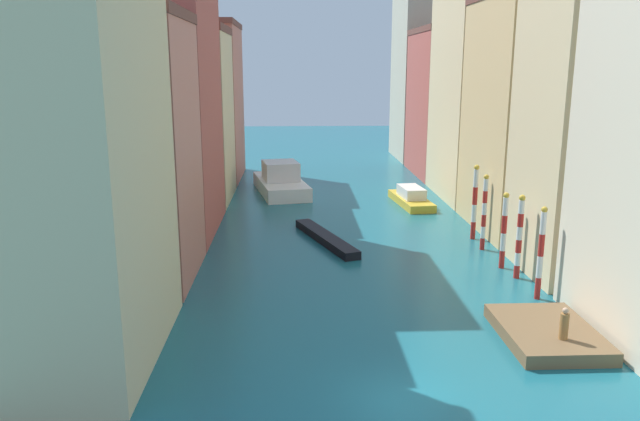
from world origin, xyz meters
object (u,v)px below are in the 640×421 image
mooring_pole_1 (519,236)px  mooring_pole_2 (504,230)px  mooring_pole_0 (541,252)px  motorboat_0 (411,198)px  waterfront_dock (547,333)px  gondola_black (325,238)px  person_on_dock (564,325)px  vaporetto_white (281,182)px  mooring_pole_4 (475,201)px  mooring_pole_3 (484,212)px

mooring_pole_1 → mooring_pole_2: (-0.25, 1.76, -0.12)m
mooring_pole_0 → motorboat_0: bearing=96.0°
waterfront_dock → gondola_black: waterfront_dock is taller
person_on_dock → motorboat_0: (-1.02, 27.71, -0.64)m
waterfront_dock → vaporetto_white: size_ratio=0.51×
mooring_pole_4 → vaporetto_white: 21.07m
mooring_pole_4 → mooring_pole_3: bearing=-92.6°
vaporetto_white → mooring_pole_1: bearing=-60.9°
mooring_pole_1 → mooring_pole_0: bearing=-91.1°
mooring_pole_1 → waterfront_dock: bearing=-100.8°
mooring_pole_3 → gondola_black: 10.38m
person_on_dock → mooring_pole_2: mooring_pole_2 is taller
mooring_pole_1 → mooring_pole_3: size_ratio=0.97×
waterfront_dock → person_on_dock: bearing=-83.6°
mooring_pole_2 → vaporetto_white: (-13.23, 22.43, -1.28)m
mooring_pole_2 → motorboat_0: mooring_pole_2 is taller
person_on_dock → mooring_pole_3: bearing=85.8°
mooring_pole_1 → mooring_pole_4: bearing=91.2°
waterfront_dock → mooring_pole_1: size_ratio=1.14×
motorboat_0 → person_on_dock: bearing=-87.9°
mooring_pole_3 → mooring_pole_4: size_ratio=0.96×
person_on_dock → mooring_pole_2: size_ratio=0.30×
mooring_pole_4 → mooring_pole_1: bearing=-88.8°
gondola_black → motorboat_0: size_ratio=1.22×
waterfront_dock → mooring_pole_4: (1.31, 15.72, 2.31)m
person_on_dock → mooring_pole_0: mooring_pole_0 is taller
mooring_pole_0 → mooring_pole_2: size_ratio=1.07×
mooring_pole_1 → gondola_black: bearing=143.3°
mooring_pole_4 → gondola_black: mooring_pole_4 is taller
person_on_dock → mooring_pole_1: mooring_pole_1 is taller
mooring_pole_4 → motorboat_0: 11.17m
mooring_pole_2 → mooring_pole_3: 3.68m
person_on_dock → mooring_pole_3: size_ratio=0.28×
vaporetto_white → mooring_pole_0: bearing=-63.8°
mooring_pole_2 → mooring_pole_3: size_ratio=0.92×
waterfront_dock → mooring_pole_4: mooring_pole_4 is taller
mooring_pole_0 → mooring_pole_1: mooring_pole_0 is taller
motorboat_0 → waterfront_dock: bearing=-88.1°
person_on_dock → waterfront_dock: bearing=96.4°
mooring_pole_1 → mooring_pole_4: (-0.17, 7.92, 0.19)m
mooring_pole_0 → motorboat_0: size_ratio=0.67×
mooring_pole_4 → gondola_black: bearing=-178.2°
vaporetto_white → motorboat_0: (11.11, -5.49, -0.44)m
mooring_pole_1 → motorboat_0: bearing=97.2°
mooring_pole_0 → mooring_pole_4: 11.04m
mooring_pole_0 → mooring_pole_2: (-0.19, 4.88, -0.14)m
person_on_dock → vaporetto_white: vaporetto_white is taller
mooring_pole_3 → motorboat_0: (-2.09, 13.26, -1.91)m
mooring_pole_2 → motorboat_0: 17.15m
mooring_pole_1 → vaporetto_white: size_ratio=0.45×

